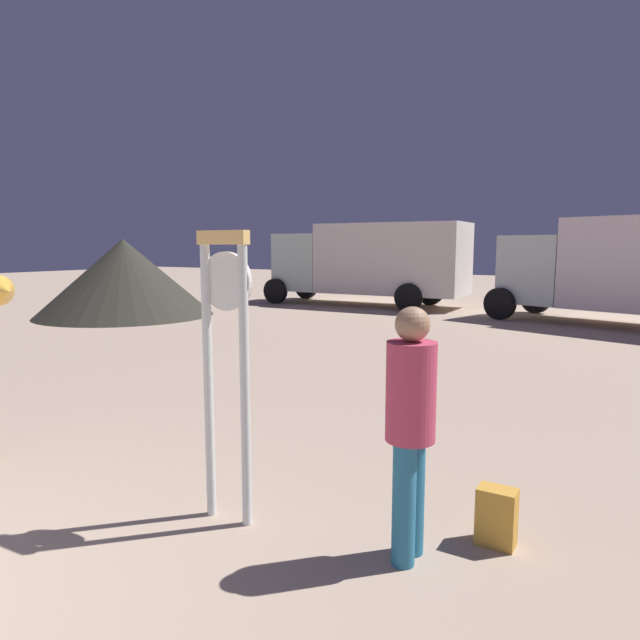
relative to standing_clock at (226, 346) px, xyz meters
The scene contains 6 objects.
standing_clock is the anchor object (origin of this frame).
person_near_clock 1.44m from the standing_clock, ahead, with size 0.32×0.32×1.69m.
backpack 2.26m from the standing_clock, 20.22° to the left, with size 0.26×0.21×0.41m.
box_truck_near 13.37m from the standing_clock, 80.04° to the left, with size 6.95×4.06×2.81m.
box_truck_far 15.65m from the standing_clock, 111.74° to the left, with size 7.12×2.60×2.85m.
dome_tent 13.55m from the standing_clock, 143.34° to the left, with size 5.20×5.20×2.30m.
Camera 1 is at (3.77, -0.59, 2.06)m, focal length 30.85 mm.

